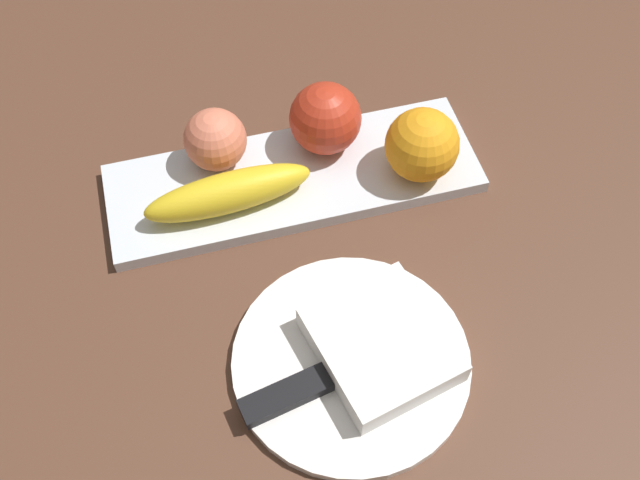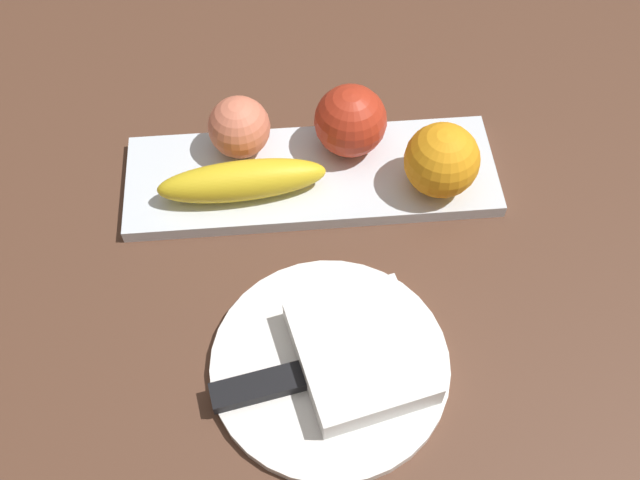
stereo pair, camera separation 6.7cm
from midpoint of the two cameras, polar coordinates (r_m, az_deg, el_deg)
The scene contains 9 objects.
ground_plane at distance 0.75m, azimuth 3.54°, elevation 2.20°, with size 2.40×2.40×0.00m, color #543425.
fruit_tray at distance 0.76m, azimuth 1.86°, elevation 4.81°, with size 0.38×0.13×0.01m, color silver.
apple at distance 0.75m, azimuth 4.96°, elevation 9.04°, with size 0.07×0.07×0.07m, color red.
banana at distance 0.72m, azimuth -3.45°, elevation 4.44°, with size 0.17×0.04×0.04m, color yellow.
orange_near_apple at distance 0.73m, azimuth 12.05°, elevation 5.89°, with size 0.07×0.07×0.07m, color orange.
peach at distance 0.75m, azimuth -3.76°, elevation 8.57°, with size 0.06×0.06×0.06m, color #E17658.
dinner_plate at distance 0.65m, azimuth 3.75°, elevation -9.85°, with size 0.21×0.21×0.01m, color white.
folded_napkin at distance 0.64m, azimuth 6.20°, elevation -8.95°, with size 0.10×0.12×0.03m, color white.
knife at distance 0.63m, azimuth 0.01°, elevation -11.19°, with size 0.18×0.06×0.01m.
Camera 2 is at (-0.05, -0.44, 0.60)m, focal length 41.20 mm.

